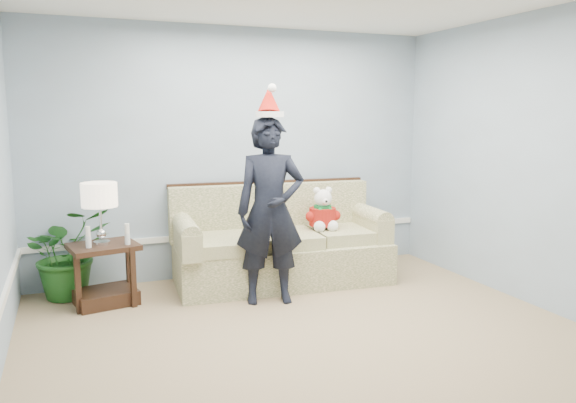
# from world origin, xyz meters

# --- Properties ---
(room_shell) EXTENTS (4.54, 5.04, 2.74)m
(room_shell) POSITION_xyz_m (0.00, 0.00, 1.35)
(room_shell) COLOR tan
(room_shell) RESTS_ON ground
(wainscot_trim) EXTENTS (4.49, 4.99, 0.06)m
(wainscot_trim) POSITION_xyz_m (-1.18, 1.18, 0.45)
(wainscot_trim) COLOR white
(wainscot_trim) RESTS_ON room_shell
(sofa) EXTENTS (2.29, 1.11, 1.04)m
(sofa) POSITION_xyz_m (0.31, 2.04, 0.37)
(sofa) COLOR #50622E
(sofa) RESTS_ON room_shell
(side_table) EXTENTS (0.68, 0.61, 0.58)m
(side_table) POSITION_xyz_m (-1.48, 1.93, 0.22)
(side_table) COLOR #321C12
(side_table) RESTS_ON room_shell
(table_lamp) EXTENTS (0.32, 0.32, 0.58)m
(table_lamp) POSITION_xyz_m (-1.50, 1.93, 1.02)
(table_lamp) COLOR silver
(table_lamp) RESTS_ON side_table
(candle_pair) EXTENTS (0.39, 0.05, 0.20)m
(candle_pair) POSITION_xyz_m (-1.44, 1.83, 0.67)
(candle_pair) COLOR silver
(candle_pair) RESTS_ON side_table
(houseplant) EXTENTS (0.97, 0.90, 0.89)m
(houseplant) POSITION_xyz_m (-1.80, 2.27, 0.44)
(houseplant) COLOR #1C541B
(houseplant) RESTS_ON room_shell
(man) EXTENTS (0.71, 0.54, 1.75)m
(man) POSITION_xyz_m (-0.01, 1.43, 0.88)
(man) COLOR black
(man) RESTS_ON room_shell
(santa_hat) EXTENTS (0.33, 0.36, 0.31)m
(santa_hat) POSITION_xyz_m (-0.01, 1.44, 1.87)
(santa_hat) COLOR white
(santa_hat) RESTS_ON man
(teddy_bear) EXTENTS (0.32, 0.34, 0.47)m
(teddy_bear) POSITION_xyz_m (0.77, 1.93, 0.71)
(teddy_bear) COLOR white
(teddy_bear) RESTS_ON sofa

